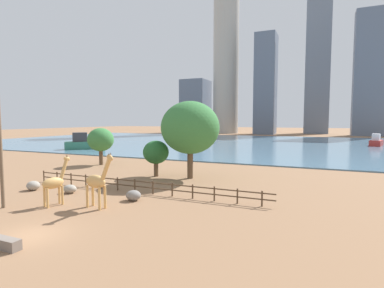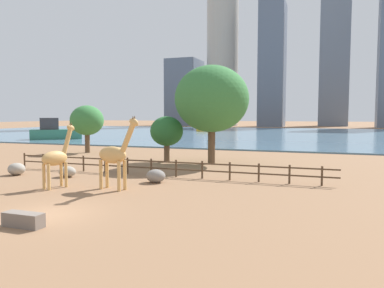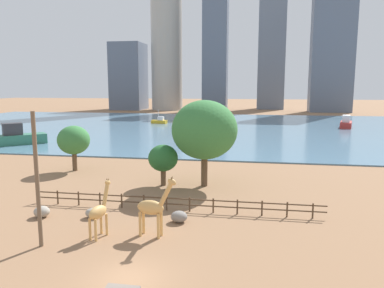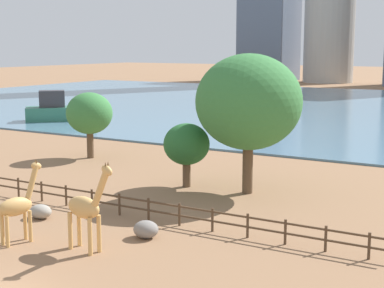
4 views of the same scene
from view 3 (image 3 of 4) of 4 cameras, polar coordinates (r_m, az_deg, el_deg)
name	(u,v)px [view 3 (image 3 of 4)]	position (r m, az deg, el deg)	size (l,w,h in m)	color
ground_plane	(228,127)	(99.84, 5.48, 2.63)	(400.00, 400.00, 0.00)	#8C6647
harbor_water	(227,128)	(96.85, 5.35, 2.50)	(180.00, 86.00, 0.20)	slate
giraffe_tall	(99,211)	(28.26, -13.98, -9.93)	(1.16, 2.55, 4.17)	tan
giraffe_companion	(153,207)	(27.63, -6.00, -9.60)	(3.14, 1.10, 4.63)	tan
utility_pole	(37,181)	(27.20, -22.53, -5.16)	(0.28, 0.28, 9.29)	brown
boulder_near_fence	(179,217)	(30.76, -1.99, -11.00)	(1.35, 1.22, 0.92)	gray
boulder_by_pole	(42,212)	(34.25, -21.92, -9.54)	(1.31, 1.25, 0.94)	gray
boulder_small	(93,213)	(32.78, -14.80, -10.12)	(1.35, 1.09, 0.82)	gray
enclosure_fence	(170,202)	(33.41, -3.39, -8.83)	(26.12, 0.14, 1.30)	#4C3826
tree_left_large	(163,158)	(41.06, -4.43, -2.20)	(3.26, 3.26, 4.53)	brown
tree_center_broad	(205,130)	(40.24, 1.92, 2.15)	(7.10, 7.10, 9.40)	brown
tree_right_tall	(74,140)	(50.17, -17.59, 0.54)	(4.09, 4.09, 5.85)	brown
boat_ferry	(346,123)	(103.38, 22.42, 2.93)	(4.42, 7.78, 3.23)	#B22D28
boat_sailboat	(18,137)	(75.59, -24.96, 0.97)	(8.83, 8.44, 3.96)	#337259
boat_tug	(160,121)	(106.65, -4.97, 3.52)	(4.69, 2.46, 4.01)	gold
skyline_tower_needle	(272,31)	(178.68, 12.11, 16.51)	(11.93, 9.06, 69.93)	slate
skyline_block_central	(166,12)	(171.15, -3.94, 19.42)	(13.56, 13.56, 84.07)	#ADA89E
skyline_tower_glass	(129,77)	(173.60, -9.61, 10.09)	(13.62, 15.54, 29.39)	slate
skyline_block_left	(333,43)	(164.42, 20.65, 14.22)	(16.46, 8.03, 55.19)	slate
skyline_block_right	(216,52)	(161.40, 3.61, 13.84)	(9.89, 12.06, 49.36)	slate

